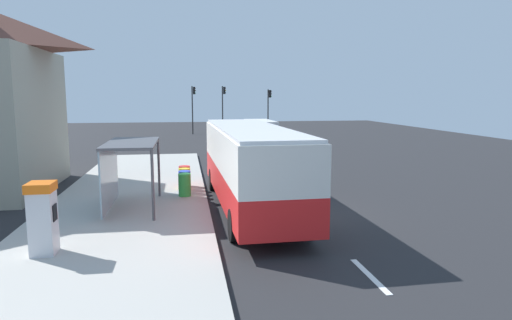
# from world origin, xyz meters

# --- Properties ---
(ground_plane) EXTENTS (56.00, 92.00, 0.04)m
(ground_plane) POSITION_xyz_m (0.00, 14.00, -0.02)
(ground_plane) COLOR #262628
(sidewalk_platform) EXTENTS (6.20, 30.00, 0.18)m
(sidewalk_platform) POSITION_xyz_m (-6.40, 2.00, 0.09)
(sidewalk_platform) COLOR #ADAAA3
(sidewalk_platform) RESTS_ON ground
(lane_stripe_seg_0) EXTENTS (0.16, 2.20, 0.01)m
(lane_stripe_seg_0) POSITION_xyz_m (0.25, -6.00, 0.01)
(lane_stripe_seg_0) COLOR silver
(lane_stripe_seg_0) RESTS_ON ground
(lane_stripe_seg_1) EXTENTS (0.16, 2.20, 0.01)m
(lane_stripe_seg_1) POSITION_xyz_m (0.25, -1.00, 0.01)
(lane_stripe_seg_1) COLOR silver
(lane_stripe_seg_1) RESTS_ON ground
(lane_stripe_seg_2) EXTENTS (0.16, 2.20, 0.01)m
(lane_stripe_seg_2) POSITION_xyz_m (0.25, 4.00, 0.01)
(lane_stripe_seg_2) COLOR silver
(lane_stripe_seg_2) RESTS_ON ground
(lane_stripe_seg_3) EXTENTS (0.16, 2.20, 0.01)m
(lane_stripe_seg_3) POSITION_xyz_m (0.25, 9.00, 0.01)
(lane_stripe_seg_3) COLOR silver
(lane_stripe_seg_3) RESTS_ON ground
(lane_stripe_seg_4) EXTENTS (0.16, 2.20, 0.01)m
(lane_stripe_seg_4) POSITION_xyz_m (0.25, 14.00, 0.01)
(lane_stripe_seg_4) COLOR silver
(lane_stripe_seg_4) RESTS_ON ground
(lane_stripe_seg_5) EXTENTS (0.16, 2.20, 0.01)m
(lane_stripe_seg_5) POSITION_xyz_m (0.25, 19.00, 0.01)
(lane_stripe_seg_5) COLOR silver
(lane_stripe_seg_5) RESTS_ON ground
(lane_stripe_seg_6) EXTENTS (0.16, 2.20, 0.01)m
(lane_stripe_seg_6) POSITION_xyz_m (0.25, 24.00, 0.01)
(lane_stripe_seg_6) COLOR silver
(lane_stripe_seg_6) RESTS_ON ground
(lane_stripe_seg_7) EXTENTS (0.16, 2.20, 0.01)m
(lane_stripe_seg_7) POSITION_xyz_m (0.25, 29.00, 0.01)
(lane_stripe_seg_7) COLOR silver
(lane_stripe_seg_7) RESTS_ON ground
(bus) EXTENTS (2.75, 11.06, 3.21)m
(bus) POSITION_xyz_m (-1.71, 0.89, 1.84)
(bus) COLOR red
(bus) RESTS_ON ground
(white_van) EXTENTS (2.13, 5.25, 2.30)m
(white_van) POSITION_xyz_m (2.20, 21.57, 1.34)
(white_van) COLOR white
(white_van) RESTS_ON ground
(sedan_near) EXTENTS (1.88, 4.42, 1.52)m
(sedan_near) POSITION_xyz_m (2.30, 30.55, 0.79)
(sedan_near) COLOR #A51919
(sedan_near) RESTS_ON ground
(ticket_machine) EXTENTS (0.66, 0.76, 1.94)m
(ticket_machine) POSITION_xyz_m (-7.92, -3.60, 1.17)
(ticket_machine) COLOR silver
(ticket_machine) RESTS_ON sidewalk_platform
(recycling_bin_green) EXTENTS (0.52, 0.52, 0.95)m
(recycling_bin_green) POSITION_xyz_m (-4.20, 2.89, 0.66)
(recycling_bin_green) COLOR green
(recycling_bin_green) RESTS_ON sidewalk_platform
(recycling_bin_blue) EXTENTS (0.52, 0.52, 0.95)m
(recycling_bin_blue) POSITION_xyz_m (-4.20, 3.59, 0.66)
(recycling_bin_blue) COLOR blue
(recycling_bin_blue) RESTS_ON sidewalk_platform
(recycling_bin_yellow) EXTENTS (0.52, 0.52, 0.95)m
(recycling_bin_yellow) POSITION_xyz_m (-4.20, 4.29, 0.66)
(recycling_bin_yellow) COLOR yellow
(recycling_bin_yellow) RESTS_ON sidewalk_platform
(recycling_bin_red) EXTENTS (0.52, 0.52, 0.95)m
(recycling_bin_red) POSITION_xyz_m (-4.20, 4.99, 0.66)
(recycling_bin_red) COLOR red
(recycling_bin_red) RESTS_ON sidewalk_platform
(traffic_light_near_side) EXTENTS (0.49, 0.28, 5.07)m
(traffic_light_near_side) POSITION_xyz_m (5.50, 35.19, 3.37)
(traffic_light_near_side) COLOR #2D2D2D
(traffic_light_near_side) RESTS_ON ground
(traffic_light_far_side) EXTENTS (0.49, 0.28, 5.43)m
(traffic_light_far_side) POSITION_xyz_m (-3.11, 35.99, 3.58)
(traffic_light_far_side) COLOR #2D2D2D
(traffic_light_far_side) RESTS_ON ground
(traffic_light_median) EXTENTS (0.49, 0.28, 5.46)m
(traffic_light_median) POSITION_xyz_m (0.39, 36.79, 3.60)
(traffic_light_median) COLOR #2D2D2D
(traffic_light_median) RESTS_ON ground
(bus_shelter) EXTENTS (1.80, 4.00, 2.50)m
(bus_shelter) POSITION_xyz_m (-6.41, 1.14, 2.10)
(bus_shelter) COLOR #4C4C51
(bus_shelter) RESTS_ON sidewalk_platform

